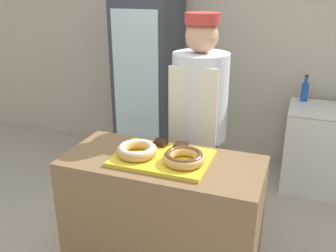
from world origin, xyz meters
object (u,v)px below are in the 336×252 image
at_px(serving_tray, 162,158).
at_px(bottle_blue, 305,91).
at_px(brownie_back_right, 181,146).
at_px(brownie_back_left, 161,143).
at_px(donut_light_glaze, 137,150).
at_px(donut_chocolate_glaze, 184,157).
at_px(beverage_fridge, 149,82).
at_px(baker_person, 199,128).

bearing_deg(serving_tray, bottle_blue, 68.46).
bearing_deg(serving_tray, brownie_back_right, 65.27).
distance_m(brownie_back_left, brownie_back_right, 0.14).
xyz_separation_m(serving_tray, bottle_blue, (0.76, 1.93, -0.03)).
xyz_separation_m(serving_tray, donut_light_glaze, (-0.15, -0.04, 0.05)).
bearing_deg(brownie_back_right, donut_light_glaze, -139.51).
bearing_deg(bottle_blue, serving_tray, -111.54).
bearing_deg(donut_chocolate_glaze, serving_tray, 166.34).
bearing_deg(brownie_back_right, bottle_blue, 68.73).
bearing_deg(brownie_back_left, serving_tray, -65.27).
bearing_deg(donut_light_glaze, brownie_back_right, 40.49).
relative_size(donut_light_glaze, brownie_back_right, 3.18).
bearing_deg(bottle_blue, donut_light_glaze, -114.80).
height_order(brownie_back_left, beverage_fridge, beverage_fridge).
distance_m(donut_chocolate_glaze, brownie_back_right, 0.20).
xyz_separation_m(donut_chocolate_glaze, baker_person, (-0.10, 0.66, -0.08)).
relative_size(donut_light_glaze, donut_chocolate_glaze, 1.00).
relative_size(brownie_back_left, baker_person, 0.04).
xyz_separation_m(serving_tray, beverage_fridge, (-0.82, 1.74, -0.03)).
distance_m(baker_person, bottle_blue, 1.49).
distance_m(brownie_back_right, beverage_fridge, 1.82).
relative_size(serving_tray, brownie_back_right, 7.34).
bearing_deg(bottle_blue, brownie_back_left, -114.96).
xyz_separation_m(brownie_back_right, baker_person, (-0.02, 0.48, -0.06)).
relative_size(donut_chocolate_glaze, baker_person, 0.14).
bearing_deg(donut_light_glaze, baker_person, 73.48).
bearing_deg(bottle_blue, donut_chocolate_glaze, -107.38).
xyz_separation_m(brownie_back_left, beverage_fridge, (-0.75, 1.59, -0.05)).
distance_m(beverage_fridge, bottle_blue, 1.59).
relative_size(donut_light_glaze, beverage_fridge, 0.13).
relative_size(donut_light_glaze, brownie_back_left, 3.18).
bearing_deg(serving_tray, donut_light_glaze, -166.34).
bearing_deg(beverage_fridge, serving_tray, -64.80).
distance_m(donut_light_glaze, brownie_back_left, 0.20).
xyz_separation_m(donut_chocolate_glaze, brownie_back_left, (-0.21, 0.18, -0.02)).
distance_m(serving_tray, brownie_back_left, 0.16).
height_order(baker_person, beverage_fridge, beverage_fridge).
bearing_deg(donut_chocolate_glaze, baker_person, 98.39).
distance_m(brownie_back_left, baker_person, 0.50).
height_order(brownie_back_left, baker_person, baker_person).
relative_size(brownie_back_left, bottle_blue, 0.30).
bearing_deg(donut_light_glaze, beverage_fridge, 110.72).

